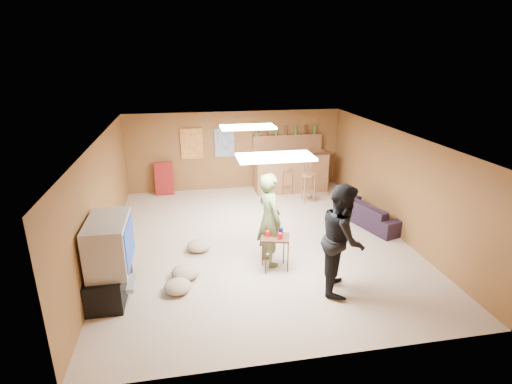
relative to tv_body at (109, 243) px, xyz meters
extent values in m
plane|color=#BAA38E|center=(2.65, 1.50, -0.90)|extent=(7.00, 7.00, 0.00)
cube|color=silver|center=(2.65, 1.50, 1.30)|extent=(6.00, 7.00, 0.02)
cube|color=brown|center=(2.65, 5.00, 0.20)|extent=(6.00, 0.02, 2.20)
cube|color=brown|center=(2.65, -2.00, 0.20)|extent=(6.00, 0.02, 2.20)
cube|color=brown|center=(-0.35, 1.50, 0.20)|extent=(0.02, 7.00, 2.20)
cube|color=brown|center=(5.65, 1.50, 0.20)|extent=(0.02, 7.00, 2.20)
cube|color=black|center=(-0.07, 0.00, -0.65)|extent=(0.55, 1.30, 0.50)
cube|color=#B2B2B7|center=(0.15, 0.00, -0.75)|extent=(0.35, 0.50, 0.08)
cube|color=#B2B2B7|center=(0.00, 0.00, 0.00)|extent=(0.60, 1.10, 0.80)
cube|color=navy|center=(0.31, 0.00, 0.00)|extent=(0.02, 0.95, 0.65)
cube|color=brown|center=(4.15, 4.45, -0.35)|extent=(2.00, 0.60, 1.10)
cube|color=#3D1E13|center=(4.15, 4.20, 0.20)|extent=(2.10, 0.12, 0.05)
cube|color=brown|center=(4.15, 4.90, 0.60)|extent=(2.00, 0.18, 0.05)
cube|color=brown|center=(4.15, 4.92, 0.30)|extent=(2.00, 0.14, 0.60)
cube|color=#BF3F26|center=(1.45, 4.96, 0.45)|extent=(0.60, 0.03, 0.85)
cube|color=#334C99|center=(2.35, 4.96, 0.45)|extent=(0.55, 0.03, 0.80)
cube|color=maroon|center=(0.65, 4.80, -0.45)|extent=(0.50, 0.26, 0.91)
cube|color=white|center=(2.65, 0.00, 1.27)|extent=(1.20, 0.60, 0.04)
cube|color=white|center=(2.65, 2.70, 1.27)|extent=(1.20, 0.60, 0.04)
imported|color=#4F6037|center=(2.68, 0.54, -0.03)|extent=(0.58, 0.73, 1.74)
imported|color=black|center=(3.65, -0.51, 0.01)|extent=(0.94, 1.06, 1.82)
imported|color=black|center=(5.35, 1.91, -0.63)|extent=(1.21, 1.96, 0.54)
cube|color=#3D1E13|center=(2.74, 0.30, -0.58)|extent=(0.58, 0.51, 0.64)
cylinder|color=red|center=(2.61, 0.33, -0.21)|extent=(0.10, 0.10, 0.11)
cylinder|color=red|center=(2.80, 0.19, -0.21)|extent=(0.10, 0.10, 0.11)
cylinder|color=#1A1698|center=(2.87, 0.41, -0.21)|extent=(0.10, 0.10, 0.11)
ellipsoid|color=tan|center=(1.14, 0.28, -0.79)|extent=(0.65, 0.65, 0.22)
ellipsoid|color=tan|center=(1.41, 1.25, -0.79)|extent=(0.57, 0.57, 0.21)
ellipsoid|color=tan|center=(1.01, -0.15, -0.80)|extent=(0.53, 0.53, 0.20)
camera|label=1|loc=(1.25, -5.94, 2.83)|focal=28.00mm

